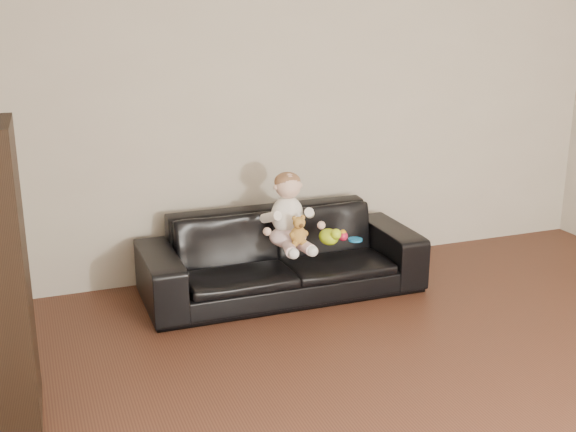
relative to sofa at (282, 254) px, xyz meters
name	(u,v)px	position (x,y,z in m)	size (l,w,h in m)	color
wall_back	(310,100)	(0.42, 0.50, 1.01)	(5.00, 5.00, 0.00)	#BFB5A0
sofa	(282,254)	(0.00, 0.00, 0.00)	(1.97, 0.77, 0.57)	black
baby	(289,215)	(0.01, -0.11, 0.32)	(0.36, 0.45, 0.53)	#FCD5DA
teddy_bear	(299,231)	(0.02, -0.27, 0.26)	(0.11, 0.12, 0.20)	#B58133
toy_green	(329,237)	(0.29, -0.16, 0.15)	(0.14, 0.16, 0.11)	#BDE81B
toy_rattle	(343,236)	(0.42, -0.12, 0.13)	(0.07, 0.07, 0.07)	red
toy_blue_disc	(355,240)	(0.50, -0.15, 0.10)	(0.10, 0.10, 0.01)	#197FCB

